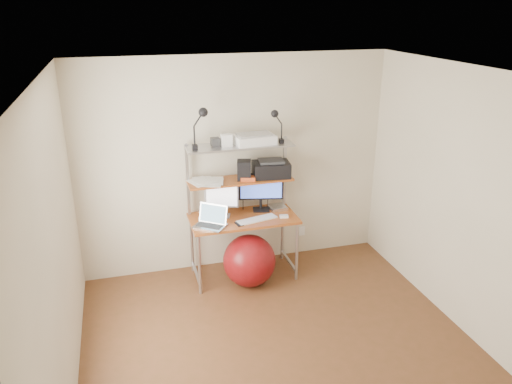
# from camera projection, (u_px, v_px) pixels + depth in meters

# --- Properties ---
(room) EXTENTS (3.60, 3.60, 3.60)m
(room) POSITION_uv_depth(u_px,v_px,m) (286.00, 228.00, 4.15)
(room) COLOR brown
(room) RESTS_ON ground
(computer_desk) EXTENTS (1.20, 0.60, 1.57)m
(computer_desk) POSITION_uv_depth(u_px,v_px,m) (242.00, 197.00, 5.60)
(computer_desk) COLOR #B05222
(computer_desk) RESTS_ON ground
(desktop) EXTENTS (1.20, 0.60, 0.00)m
(desktop) POSITION_uv_depth(u_px,v_px,m) (243.00, 217.00, 5.62)
(desktop) COLOR #B05222
(desktop) RESTS_ON computer_desk
(mid_shelf) EXTENTS (1.18, 0.34, 0.00)m
(mid_shelf) POSITION_uv_depth(u_px,v_px,m) (240.00, 179.00, 5.59)
(mid_shelf) COLOR #B05222
(mid_shelf) RESTS_ON computer_desk
(top_shelf) EXTENTS (1.18, 0.34, 0.00)m
(top_shelf) POSITION_uv_depth(u_px,v_px,m) (240.00, 145.00, 5.45)
(top_shelf) COLOR #B0AFB4
(top_shelf) RESTS_ON computer_desk
(floor) EXTENTS (3.60, 3.60, 0.00)m
(floor) POSITION_uv_depth(u_px,v_px,m) (283.00, 351.00, 4.59)
(floor) COLOR brown
(floor) RESTS_ON ground
(wall_outlet) EXTENTS (0.08, 0.01, 0.12)m
(wall_outlet) POSITION_uv_depth(u_px,v_px,m) (302.00, 231.00, 6.31)
(wall_outlet) COLOR white
(wall_outlet) RESTS_ON room
(monitor_silver) EXTENTS (0.37, 0.19, 0.42)m
(monitor_silver) POSITION_uv_depth(u_px,v_px,m) (221.00, 197.00, 5.58)
(monitor_silver) COLOR #A7A7AC
(monitor_silver) RESTS_ON desktop
(monitor_black) EXTENTS (0.52, 0.19, 0.52)m
(monitor_black) POSITION_uv_depth(u_px,v_px,m) (261.00, 189.00, 5.73)
(monitor_black) COLOR black
(monitor_black) RESTS_ON desktop
(laptop) EXTENTS (0.42, 0.40, 0.29)m
(laptop) POSITION_uv_depth(u_px,v_px,m) (212.00, 221.00, 5.40)
(laptop) COLOR silver
(laptop) RESTS_ON desktop
(keyboard) EXTENTS (0.48, 0.24, 0.01)m
(keyboard) POSITION_uv_depth(u_px,v_px,m) (257.00, 219.00, 5.55)
(keyboard) COLOR white
(keyboard) RESTS_ON desktop
(mouse) EXTENTS (0.10, 0.07, 0.03)m
(mouse) POSITION_uv_depth(u_px,v_px,m) (284.00, 216.00, 5.61)
(mouse) COLOR white
(mouse) RESTS_ON desktop
(mac_mini) EXTENTS (0.20, 0.20, 0.04)m
(mac_mini) POSITION_uv_depth(u_px,v_px,m) (278.00, 207.00, 5.85)
(mac_mini) COLOR silver
(mac_mini) RESTS_ON desktop
(phone) EXTENTS (0.08, 0.13, 0.01)m
(phone) POSITION_uv_depth(u_px,v_px,m) (239.00, 224.00, 5.44)
(phone) COLOR black
(phone) RESTS_ON desktop
(printer) EXTENTS (0.44, 0.33, 0.20)m
(printer) POSITION_uv_depth(u_px,v_px,m) (271.00, 169.00, 5.65)
(printer) COLOR black
(printer) RESTS_ON mid_shelf
(nas_cube) EXTENTS (0.19, 0.19, 0.22)m
(nas_cube) POSITION_uv_depth(u_px,v_px,m) (244.00, 170.00, 5.55)
(nas_cube) COLOR black
(nas_cube) RESTS_ON mid_shelf
(red_box) EXTENTS (0.19, 0.15, 0.04)m
(red_box) POSITION_uv_depth(u_px,v_px,m) (248.00, 178.00, 5.55)
(red_box) COLOR #C94B20
(red_box) RESTS_ON mid_shelf
(scanner) EXTENTS (0.46, 0.32, 0.11)m
(scanner) POSITION_uv_depth(u_px,v_px,m) (254.00, 139.00, 5.47)
(scanner) COLOR white
(scanner) RESTS_ON top_shelf
(box_white) EXTENTS (0.11, 0.10, 0.13)m
(box_white) POSITION_uv_depth(u_px,v_px,m) (227.00, 140.00, 5.37)
(box_white) COLOR white
(box_white) RESTS_ON top_shelf
(box_grey) EXTENTS (0.10, 0.10, 0.09)m
(box_grey) POSITION_uv_depth(u_px,v_px,m) (215.00, 142.00, 5.39)
(box_grey) COLOR #313134
(box_grey) RESTS_ON top_shelf
(clip_lamp_left) EXTENTS (0.18, 0.10, 0.45)m
(clip_lamp_left) POSITION_uv_depth(u_px,v_px,m) (201.00, 119.00, 5.16)
(clip_lamp_left) COLOR black
(clip_lamp_left) RESTS_ON top_shelf
(clip_lamp_right) EXTENTS (0.15, 0.08, 0.38)m
(clip_lamp_right) POSITION_uv_depth(u_px,v_px,m) (276.00, 119.00, 5.39)
(clip_lamp_right) COLOR black
(clip_lamp_right) RESTS_ON top_shelf
(exercise_ball) EXTENTS (0.59, 0.59, 0.59)m
(exercise_ball) POSITION_uv_depth(u_px,v_px,m) (249.00, 261.00, 5.59)
(exercise_ball) COLOR maroon
(exercise_ball) RESTS_ON floor
(paper_stack) EXTENTS (0.43, 0.41, 0.02)m
(paper_stack) POSITION_uv_depth(u_px,v_px,m) (206.00, 181.00, 5.49)
(paper_stack) COLOR white
(paper_stack) RESTS_ON mid_shelf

